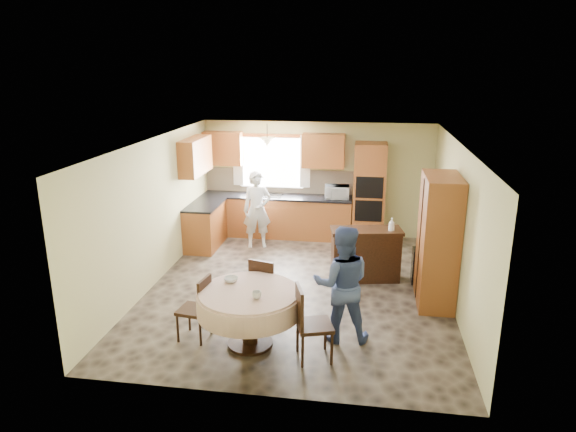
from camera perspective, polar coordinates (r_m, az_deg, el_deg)
The scene contains 36 objects.
floor at distance 8.87m, azimuth 1.15°, elevation -8.02°, with size 5.00×6.00×0.01m, color brown.
ceiling at distance 8.15m, azimuth 1.25°, elevation 8.16°, with size 5.00×6.00×0.01m, color white.
wall_back at distance 11.31m, azimuth 3.20°, elevation 4.10°, with size 5.00×0.02×2.50m, color tan.
wall_front at distance 5.66m, azimuth -2.86°, elevation -9.04°, with size 5.00×0.02×2.50m, color tan.
wall_left at distance 9.08m, azimuth -14.64°, elevation 0.43°, with size 0.02×6.00×2.50m, color tan.
wall_right at distance 8.49m, azimuth 18.18°, elevation -1.00°, with size 0.02×6.00×2.50m, color tan.
window at distance 11.36m, azimuth -1.83°, elevation 5.98°, with size 1.40×0.03×1.10m, color white.
curtain_left at distance 11.46m, azimuth -5.59°, elevation 6.26°, with size 0.22×0.02×1.15m, color white.
curtain_right at distance 11.19m, azimuth 1.92°, elevation 6.07°, with size 0.22×0.02×1.15m, color white.
base_cab_back at distance 11.34m, azimuth -1.29°, elevation -0.07°, with size 3.30×0.60×0.88m, color #AE5F2E.
counter_back at distance 11.22m, azimuth -1.31°, elevation 2.18°, with size 3.30×0.64×0.04m, color black.
base_cab_left at distance 10.82m, azimuth -9.18°, elevation -1.12°, with size 0.60×1.20×0.88m, color #AE5F2E.
counter_left at distance 10.69m, azimuth -9.29°, elevation 1.23°, with size 0.64×1.20×0.04m, color black.
backsplash at distance 11.43m, azimuth -1.06°, elevation 3.90°, with size 3.30×0.02×0.55m, color tan.
wall_cab_left at distance 11.40m, azimuth -7.22°, elevation 7.48°, with size 0.85×0.33×0.72m, color #B0622C.
wall_cab_right at distance 11.01m, azimuth 3.95°, elevation 7.24°, with size 0.90×0.33×0.72m, color #B0622C.
wall_cab_side at distance 10.52m, azimuth -10.25°, elevation 6.57°, with size 0.33×1.20×0.72m, color #B0622C.
oven_tower at distance 11.01m, azimuth 9.00°, elevation 2.55°, with size 0.66×0.62×2.12m, color #AE5F2E.
oven_upper at distance 10.66m, azimuth 9.04°, elevation 3.13°, with size 0.56×0.01×0.45m, color black.
oven_lower at distance 10.78m, azimuth 8.92°, elevation 0.55°, with size 0.56×0.01×0.45m, color black.
pendant at distance 10.81m, azimuth -2.33°, elevation 8.22°, with size 0.36×0.36×0.18m, color beige.
sideboard at distance 9.17m, azimuth 8.60°, elevation -4.40°, with size 1.23×0.51×0.88m, color #32190D.
space_heater at distance 9.28m, azimuth 14.99°, elevation -5.41°, with size 0.45×0.31×0.61m, color black.
cupboard at distance 8.36m, azimuth 16.32°, elevation -2.66°, with size 0.54×1.09×2.07m, color #AE5F2E.
dining_table at distance 6.97m, azimuth -4.32°, elevation -9.63°, with size 1.40×1.40×0.80m.
chair_left at distance 7.25m, azimuth -9.91°, elevation -9.75°, with size 0.45×0.45×0.92m.
chair_back at distance 7.70m, azimuth -2.63°, elevation -7.70°, with size 0.51×0.51×0.96m.
chair_right at distance 6.68m, azimuth 2.27°, elevation -11.45°, with size 0.55×0.55×1.01m.
framed_picture at distance 9.20m, azimuth 17.35°, elevation 2.51°, with size 0.06×0.51×0.43m.
microwave at distance 10.98m, azimuth 5.44°, elevation 2.66°, with size 0.51×0.35×0.28m, color silver.
person_sink at distance 10.59m, azimuth -3.45°, elevation 0.70°, with size 0.58×0.38×1.60m, color silver.
person_dining at distance 7.06m, azimuth 6.00°, elevation -7.51°, with size 0.80×0.62×1.65m, color #3C4D84.
bowl_sideboard at distance 9.02m, azimuth 6.63°, elevation -1.54°, with size 0.23×0.23×0.06m, color #B2B2B2.
bottle_sideboard at distance 9.00m, azimuth 11.43°, elevation -1.08°, with size 0.11×0.11×0.28m, color silver.
cup_table at distance 6.66m, azimuth -3.50°, elevation -8.76°, with size 0.12×0.12×0.10m, color #B2B2B2.
bowl_table at distance 7.18m, azimuth -6.36°, elevation -7.04°, with size 0.20×0.20×0.06m, color #B2B2B2.
Camera 1 is at (1.05, -7.99, 3.70)m, focal length 32.00 mm.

